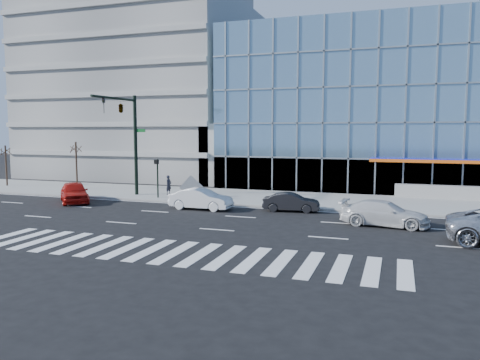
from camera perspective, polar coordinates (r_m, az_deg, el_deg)
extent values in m
plane|color=black|center=(29.18, 0.05, -4.52)|extent=(160.00, 160.00, 0.00)
cube|color=gray|center=(36.73, 4.06, -2.23)|extent=(120.00, 8.00, 0.15)
cube|color=#668CAA|center=(53.42, 24.15, 7.83)|extent=(42.00, 26.00, 15.00)
cube|color=gray|center=(60.84, -10.14, 10.33)|extent=(24.00, 24.00, 20.00)
cube|color=gray|center=(47.72, 0.17, 3.22)|extent=(6.00, 8.00, 6.00)
cube|color=#465A7A|center=(115.92, -18.12, 18.03)|extent=(13.00, 13.00, 60.00)
cube|color=gray|center=(106.43, -3.27, 16.12)|extent=(14.00, 14.00, 48.00)
cylinder|color=black|center=(38.86, -12.60, 4.13)|extent=(0.28, 0.28, 8.00)
cylinder|color=black|center=(36.56, -15.05, 9.61)|extent=(0.18, 5.60, 0.18)
imported|color=black|center=(35.37, -16.30, 8.72)|extent=(0.18, 0.22, 1.10)
imported|color=black|center=(37.19, -14.33, 8.63)|extent=(0.48, 2.24, 0.90)
cube|color=#0C591E|center=(38.61, -12.07, 5.91)|extent=(0.90, 0.05, 0.25)
cylinder|color=black|center=(36.91, -10.01, 0.20)|extent=(0.12, 0.12, 3.00)
cube|color=black|center=(36.67, -10.16, 2.20)|extent=(0.30, 0.25, 0.35)
cylinder|color=#332319|center=(44.18, -19.31, 1.68)|extent=(0.16, 0.16, 4.20)
ellipsoid|color=#332319|center=(44.09, -19.38, 3.86)|extent=(1.10, 1.10, 0.90)
cylinder|color=#332319|center=(49.52, -26.61, 1.58)|extent=(0.16, 0.16, 3.80)
ellipsoid|color=#332319|center=(49.45, -26.69, 3.34)|extent=(1.10, 1.10, 0.90)
imported|color=silver|center=(27.59, 17.18, -3.91)|extent=(5.05, 2.46, 1.42)
imported|color=silver|center=(31.95, -4.78, -2.32)|extent=(4.34, 1.59, 1.42)
imported|color=black|center=(31.25, 6.27, -2.70)|extent=(3.86, 1.73, 1.23)
imported|color=#B7140E|center=(37.01, -19.55, -1.40)|extent=(4.44, 4.62, 1.56)
imported|color=black|center=(38.53, -8.68, -0.61)|extent=(0.49, 0.64, 1.57)
cube|color=gray|center=(35.69, -5.96, -0.88)|extent=(1.80, 0.49, 1.84)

